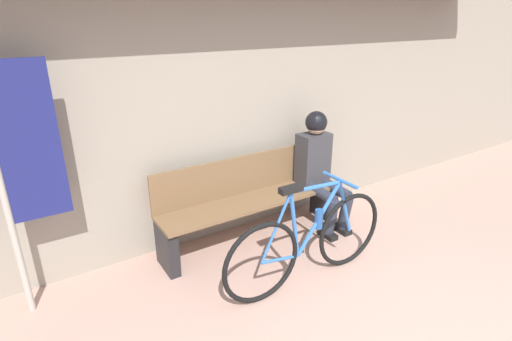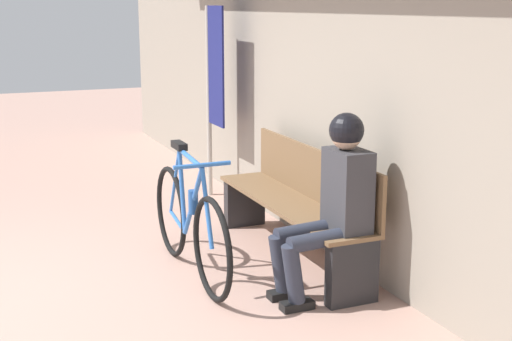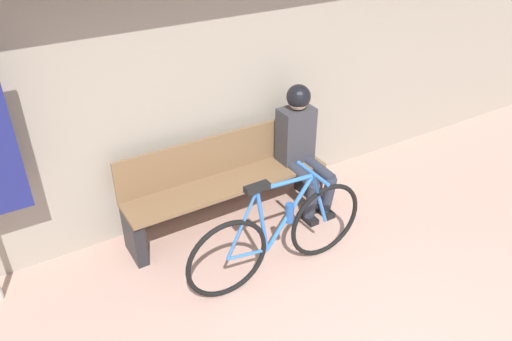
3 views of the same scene
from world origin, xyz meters
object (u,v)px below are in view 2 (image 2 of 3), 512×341
object	(u,v)px
bicycle	(190,224)
person_seated	(334,194)
park_bench_near	(297,206)
banner_pole	(214,79)

from	to	relation	value
bicycle	person_seated	size ratio (longest dim) A/B	1.33
bicycle	person_seated	bearing A→B (deg)	45.44
park_bench_near	person_seated	xyz separation A→B (m)	(0.78, -0.12, 0.30)
bicycle	park_bench_near	bearing A→B (deg)	91.75
bicycle	person_seated	distance (m)	1.12
park_bench_near	person_seated	world-z (taller)	person_seated
bicycle	banner_pole	world-z (taller)	banner_pole
person_seated	banner_pole	world-z (taller)	banner_pole
banner_pole	bicycle	bearing A→B (deg)	-24.71
bicycle	banner_pole	bearing A→B (deg)	155.29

